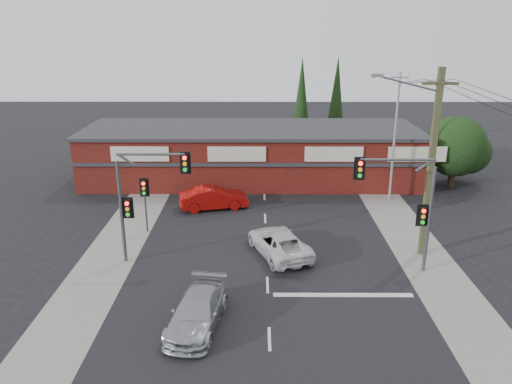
{
  "coord_description": "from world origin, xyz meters",
  "views": [
    {
      "loc": [
        -0.46,
        -21.95,
        11.94
      ],
      "look_at": [
        -0.57,
        3.0,
        3.55
      ],
      "focal_mm": 35.0,
      "sensor_mm": 36.0,
      "label": 1
    }
  ],
  "objects_px": {
    "white_suv": "(279,243)",
    "red_sedan": "(214,198)",
    "shop_building": "(252,153)",
    "silver_suv": "(197,312)",
    "utility_pole": "(429,158)"
  },
  "relations": [
    {
      "from": "shop_building",
      "to": "utility_pole",
      "type": "relative_size",
      "value": 2.73
    },
    {
      "from": "white_suv",
      "to": "utility_pole",
      "type": "bearing_deg",
      "value": 160.19
    },
    {
      "from": "white_suv",
      "to": "red_sedan",
      "type": "height_order",
      "value": "red_sedan"
    },
    {
      "from": "shop_building",
      "to": "white_suv",
      "type": "bearing_deg",
      "value": -83.21
    },
    {
      "from": "silver_suv",
      "to": "white_suv",
      "type": "bearing_deg",
      "value": 70.5
    },
    {
      "from": "white_suv",
      "to": "utility_pole",
      "type": "xyz_separation_m",
      "value": [
        7.68,
        0.1,
        4.71
      ]
    },
    {
      "from": "silver_suv",
      "to": "shop_building",
      "type": "relative_size",
      "value": 0.17
    },
    {
      "from": "white_suv",
      "to": "shop_building",
      "type": "distance_m",
      "value": 14.27
    },
    {
      "from": "silver_suv",
      "to": "utility_pole",
      "type": "distance_m",
      "value": 14.13
    },
    {
      "from": "white_suv",
      "to": "red_sedan",
      "type": "distance_m",
      "value": 8.27
    },
    {
      "from": "silver_suv",
      "to": "shop_building",
      "type": "height_order",
      "value": "shop_building"
    },
    {
      "from": "white_suv",
      "to": "red_sedan",
      "type": "xyz_separation_m",
      "value": [
        -4.17,
        7.14,
        0.07
      ]
    },
    {
      "from": "silver_suv",
      "to": "red_sedan",
      "type": "xyz_separation_m",
      "value": [
        -0.51,
        14.03,
        0.08
      ]
    },
    {
      "from": "white_suv",
      "to": "shop_building",
      "type": "xyz_separation_m",
      "value": [
        -1.68,
        14.1,
        1.44
      ]
    },
    {
      "from": "red_sedan",
      "to": "utility_pole",
      "type": "xyz_separation_m",
      "value": [
        11.85,
        -7.04,
        4.63
      ]
    }
  ]
}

